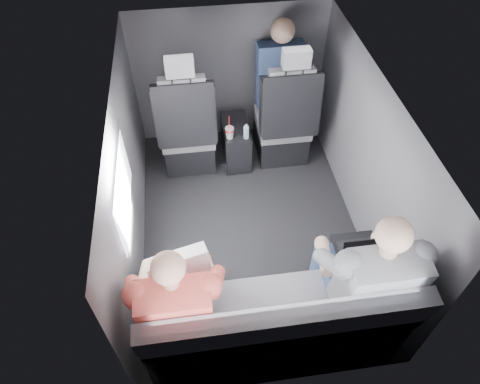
{
  "coord_description": "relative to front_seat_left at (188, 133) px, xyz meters",
  "views": [
    {
      "loc": [
        -0.39,
        -2.24,
        2.92
      ],
      "look_at": [
        -0.09,
        -0.05,
        0.51
      ],
      "focal_mm": 32.0,
      "sensor_mm": 36.0,
      "label": 1
    }
  ],
  "objects": [
    {
      "name": "water_bottle",
      "position": [
        0.52,
        -0.14,
        0.06
      ],
      "size": [
        0.05,
        0.05,
        0.14
      ],
      "color": "#9DB9D5",
      "rests_on": "center_console"
    },
    {
      "name": "side_window",
      "position": [
        -0.43,
        -1.14,
        0.5
      ],
      "size": [
        0.02,
        0.75,
        0.42
      ],
      "primitive_type": "cube",
      "color": "white",
      "rests_on": "panel_left"
    },
    {
      "name": "panel_front",
      "position": [
        0.45,
        0.46,
        0.27
      ],
      "size": [
        1.8,
        0.02,
        1.35
      ],
      "primitive_type": "cube",
      "color": "#56565B",
      "rests_on": "floor"
    },
    {
      "name": "ceiling",
      "position": [
        0.45,
        -0.84,
        0.95
      ],
      "size": [
        2.6,
        2.6,
        0.0
      ],
      "primitive_type": "plane",
      "rotation": [
        3.14,
        0.0,
        0.0
      ],
      "color": "#B2B2AD",
      "rests_on": "panel_back"
    },
    {
      "name": "front_seat_left",
      "position": [
        0.0,
        0.0,
        0.0
      ],
      "size": [
        0.52,
        0.58,
        1.26
      ],
      "color": "black",
      "rests_on": "floor"
    },
    {
      "name": "laptop_black",
      "position": [
        1.04,
        -1.59,
        0.23
      ],
      "size": [
        0.3,
        0.27,
        0.21
      ],
      "color": "black",
      "rests_on": "passenger_rear_right"
    },
    {
      "name": "passenger_rear_left",
      "position": [
        -0.13,
        -1.81,
        0.23
      ],
      "size": [
        0.5,
        0.62,
        1.22
      ],
      "color": "#343439",
      "rests_on": "rear_bench"
    },
    {
      "name": "passenger_front_right",
      "position": [
        0.88,
        0.26,
        0.36
      ],
      "size": [
        0.42,
        0.42,
        0.87
      ],
      "color": "navy",
      "rests_on": "front_seat_right"
    },
    {
      "name": "laptop_white",
      "position": [
        -0.1,
        -1.61,
        0.24
      ],
      "size": [
        0.42,
        0.42,
        0.27
      ],
      "color": "silver",
      "rests_on": "passenger_rear_left"
    },
    {
      "name": "center_console",
      "position": [
        0.45,
        0.04,
        -0.2
      ],
      "size": [
        0.24,
        0.48,
        0.41
      ],
      "color": "black",
      "rests_on": "floor"
    },
    {
      "name": "passenger_rear_right",
      "position": [
        1.0,
        -1.81,
        0.26
      ],
      "size": [
        0.55,
        0.66,
        1.29
      ],
      "color": "navy",
      "rests_on": "rear_bench"
    },
    {
      "name": "panel_back",
      "position": [
        0.45,
        -2.14,
        0.27
      ],
      "size": [
        1.8,
        0.02,
        1.35
      ],
      "primitive_type": "cube",
      "color": "#56565B",
      "rests_on": "floor"
    },
    {
      "name": "panel_left",
      "position": [
        -0.45,
        -0.84,
        0.27
      ],
      "size": [
        0.02,
        2.6,
        1.35
      ],
      "primitive_type": "cube",
      "color": "#56565B",
      "rests_on": "floor"
    },
    {
      "name": "panel_right",
      "position": [
        1.35,
        -0.84,
        0.27
      ],
      "size": [
        0.02,
        2.6,
        1.35
      ],
      "primitive_type": "cube",
      "color": "#56565B",
      "rests_on": "floor"
    },
    {
      "name": "front_seat_right",
      "position": [
        0.9,
        0.0,
        0.0
      ],
      "size": [
        0.52,
        0.58,
        1.26
      ],
      "color": "black",
      "rests_on": "floor"
    },
    {
      "name": "rear_bench",
      "position": [
        0.45,
        -1.9,
        -0.09
      ],
      "size": [
        1.6,
        0.57,
        0.92
      ],
      "color": "slate",
      "rests_on": "floor"
    },
    {
      "name": "soda_cup",
      "position": [
        0.37,
        -0.12,
        0.06
      ],
      "size": [
        0.08,
        0.08,
        0.24
      ],
      "color": "white",
      "rests_on": "center_console"
    },
    {
      "name": "seatbelt",
      "position": [
        0.9,
        -0.17,
        0.4
      ],
      "size": [
        0.35,
        0.11,
        0.59
      ],
      "primitive_type": "cube",
      "rotation": [
        -0.14,
        0.49,
        0.0
      ],
      "color": "black",
      "rests_on": "front_seat_right"
    },
    {
      "name": "floor",
      "position": [
        0.45,
        -0.84,
        -0.4
      ],
      "size": [
        2.6,
        2.6,
        0.0
      ],
      "primitive_type": "plane",
      "color": "black",
      "rests_on": "ground"
    }
  ]
}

